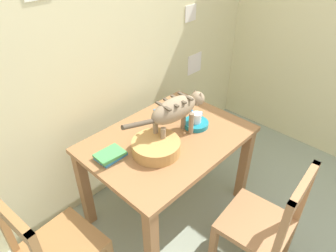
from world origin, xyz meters
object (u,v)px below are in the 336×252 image
(saucer_bowl, at_px, (196,124))
(wooden_chair_far, at_px, (263,224))
(cat, at_px, (176,110))
(wooden_chair_near, at_px, (56,250))
(book_stack, at_px, (110,155))
(coffee_mug, at_px, (197,117))
(wicker_basket, at_px, (156,147))
(magazine, at_px, (173,110))
(dining_table, at_px, (168,148))

(saucer_bowl, relative_size, wooden_chair_far, 0.21)
(cat, bearing_deg, wooden_chair_near, -86.75)
(book_stack, bearing_deg, coffee_mug, -14.49)
(wicker_basket, bearing_deg, magazine, 30.70)
(wooden_chair_near, relative_size, wooden_chair_far, 1.00)
(saucer_bowl, bearing_deg, magazine, 81.19)
(coffee_mug, height_order, wicker_basket, coffee_mug)
(wicker_basket, bearing_deg, saucer_bowl, 0.64)
(magazine, height_order, book_stack, book_stack)
(cat, height_order, coffee_mug, cat)
(coffee_mug, bearing_deg, wooden_chair_near, 177.81)
(cat, bearing_deg, wicker_basket, -79.19)
(saucer_bowl, height_order, wooden_chair_near, wooden_chair_near)
(wooden_chair_far, bearing_deg, dining_table, 87.94)
(coffee_mug, bearing_deg, book_stack, 165.51)
(dining_table, height_order, book_stack, book_stack)
(dining_table, bearing_deg, magazine, 37.08)
(dining_table, relative_size, wooden_chair_far, 1.27)
(dining_table, distance_m, coffee_mug, 0.31)
(coffee_mug, distance_m, wooden_chair_far, 0.86)
(wooden_chair_near, bearing_deg, book_stack, 98.67)
(coffee_mug, relative_size, wooden_chair_far, 0.13)
(magazine, bearing_deg, dining_table, -133.95)
(wicker_basket, distance_m, wooden_chair_near, 0.86)
(book_stack, height_order, wicker_basket, wicker_basket)
(coffee_mug, xyz_separation_m, book_stack, (-0.68, 0.18, -0.06))
(book_stack, height_order, wooden_chair_far, wooden_chair_far)
(wooden_chair_near, bearing_deg, saucer_bowl, 83.16)
(magazine, bearing_deg, wooden_chair_far, -95.13)
(cat, xyz_separation_m, book_stack, (-0.47, 0.16, -0.21))
(dining_table, xyz_separation_m, coffee_mug, (0.26, -0.05, 0.17))
(cat, height_order, wicker_basket, cat)
(dining_table, xyz_separation_m, magazine, (0.30, 0.22, 0.10))
(saucer_bowl, bearing_deg, wooden_chair_near, 177.81)
(cat, height_order, magazine, cat)
(magazine, height_order, wicker_basket, wicker_basket)
(cat, distance_m, wooden_chair_far, 0.93)
(coffee_mug, distance_m, wooden_chair_near, 1.28)
(cat, relative_size, book_stack, 3.63)
(book_stack, relative_size, wooden_chair_near, 0.21)
(wooden_chair_far, bearing_deg, saucer_bowl, 69.19)
(book_stack, xyz_separation_m, wooden_chair_far, (0.46, -0.92, -0.32))
(cat, height_order, saucer_bowl, cat)
(saucer_bowl, distance_m, magazine, 0.28)
(dining_table, xyz_separation_m, wooden_chair_near, (-0.96, -0.00, -0.21))
(magazine, distance_m, wooden_chair_near, 1.32)
(wicker_basket, xyz_separation_m, wooden_chair_near, (-0.79, 0.05, -0.35))
(magazine, relative_size, wooden_chair_far, 0.28)
(wooden_chair_near, xyz_separation_m, wooden_chair_far, (1.00, -0.79, 0.00))
(magazine, distance_m, wooden_chair_far, 1.10)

